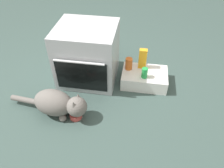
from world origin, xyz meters
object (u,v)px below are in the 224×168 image
object	(u,v)px
cat	(58,103)
juice_carton	(143,59)
sauce_jar	(129,64)
food_bowl	(76,115)
soda_can	(145,73)
oven	(88,54)
pantry_cabinet	(144,78)

from	to	relation	value
cat	juice_carton	bearing A→B (deg)	50.32
cat	sauce_jar	size ratio (longest dim) A/B	6.11
sauce_jar	food_bowl	bearing A→B (deg)	-123.91
food_bowl	sauce_jar	size ratio (longest dim) A/B	0.87
food_bowl	cat	xyz separation A→B (m)	(-0.17, 0.02, 0.12)
cat	soda_can	bearing A→B (deg)	40.92
oven	juice_carton	size ratio (longest dim) A/B	2.74
pantry_cabinet	cat	bearing A→B (deg)	-143.35
pantry_cabinet	sauce_jar	xyz separation A→B (m)	(-0.19, 0.05, 0.15)
oven	pantry_cabinet	bearing A→B (deg)	-1.55
soda_can	juice_carton	xyz separation A→B (m)	(-0.04, 0.18, 0.06)
juice_carton	soda_can	bearing A→B (deg)	-78.73
cat	oven	bearing A→B (deg)	84.01
pantry_cabinet	food_bowl	distance (m)	0.91
oven	sauce_jar	bearing A→B (deg)	3.27
oven	cat	bearing A→B (deg)	-103.96
cat	food_bowl	bearing A→B (deg)	-0.00
oven	juice_carton	world-z (taller)	oven
cat	juice_carton	distance (m)	1.07
pantry_cabinet	cat	xyz separation A→B (m)	(-0.82, -0.61, 0.07)
oven	sauce_jar	world-z (taller)	oven
oven	soda_can	bearing A→B (deg)	-8.69
soda_can	juice_carton	bearing A→B (deg)	101.27
sauce_jar	juice_carton	size ratio (longest dim) A/B	0.58
juice_carton	sauce_jar	bearing A→B (deg)	-160.29
oven	food_bowl	distance (m)	0.72
sauce_jar	juice_carton	distance (m)	0.17
soda_can	sauce_jar	bearing A→B (deg)	145.69
pantry_cabinet	soda_can	bearing A→B (deg)	-94.32
sauce_jar	soda_can	bearing A→B (deg)	-34.31
pantry_cabinet	food_bowl	world-z (taller)	pantry_cabinet
food_bowl	soda_can	bearing A→B (deg)	40.61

